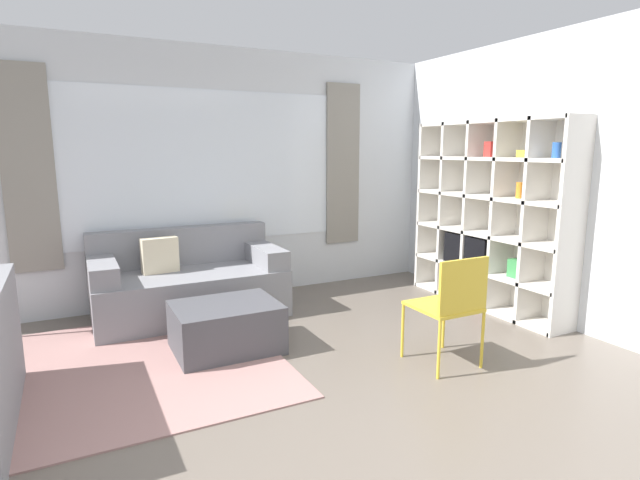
{
  "coord_description": "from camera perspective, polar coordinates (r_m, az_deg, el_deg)",
  "views": [
    {
      "loc": [
        -1.35,
        -2.02,
        1.63
      ],
      "look_at": [
        0.6,
        1.82,
        0.85
      ],
      "focal_mm": 28.0,
      "sensor_mm": 36.0,
      "label": 1
    }
  ],
  "objects": [
    {
      "name": "ground_plane",
      "position": [
        2.93,
        6.16,
        -23.68
      ],
      "size": [
        16.0,
        16.0,
        0.0
      ],
      "primitive_type": "plane",
      "color": "#665B51"
    },
    {
      "name": "wall_back",
      "position": [
        5.53,
        -12.84,
        7.2
      ],
      "size": [
        6.59,
        0.11,
        2.7
      ],
      "color": "silver",
      "rests_on": "ground_plane"
    },
    {
      "name": "wall_right",
      "position": [
        5.49,
        21.22,
        6.67
      ],
      "size": [
        0.07,
        4.51,
        2.7
      ],
      "primitive_type": "cube",
      "color": "silver",
      "rests_on": "ground_plane"
    },
    {
      "name": "area_rug",
      "position": [
        4.17,
        -21.36,
        -13.39
      ],
      "size": [
        2.27,
        2.19,
        0.01
      ],
      "primitive_type": "cube",
      "color": "gray",
      "rests_on": "ground_plane"
    },
    {
      "name": "shelving_unit",
      "position": [
        5.45,
        18.95,
        2.6
      ],
      "size": [
        0.35,
        1.94,
        1.92
      ],
      "color": "silver",
      "rests_on": "ground_plane"
    },
    {
      "name": "couch_main",
      "position": [
        5.13,
        -14.8,
        -4.91
      ],
      "size": [
        1.8,
        0.91,
        0.84
      ],
      "color": "gray",
      "rests_on": "ground_plane"
    },
    {
      "name": "ottoman",
      "position": [
        4.22,
        -10.67,
        -9.76
      ],
      "size": [
        0.83,
        0.65,
        0.4
      ],
      "color": "#47474C",
      "rests_on": "ground_plane"
    },
    {
      "name": "folding_chair",
      "position": [
        3.87,
        14.75,
        -6.78
      ],
      "size": [
        0.44,
        0.46,
        0.86
      ],
      "rotation": [
        0.0,
        0.0,
        3.14
      ],
      "color": "gold",
      "rests_on": "ground_plane"
    }
  ]
}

